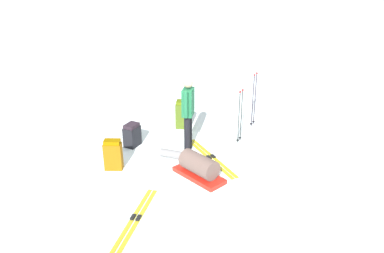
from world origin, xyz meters
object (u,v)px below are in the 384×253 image
at_px(ski_pair_near, 211,157).
at_px(backpack_large_dark, 113,155).
at_px(sleeping_mat_rolled, 173,154).
at_px(gear_sled, 199,167).
at_px(ski_poles_planted_far, 240,113).
at_px(ski_poles_planted_near, 254,97).
at_px(backpack_bright, 132,135).
at_px(skier_standing, 188,111).
at_px(thermos_bottle, 250,177).
at_px(ski_pair_far, 136,218).
at_px(backpack_small_spare, 183,114).

bearing_deg(ski_pair_near, backpack_large_dark, -31.91).
height_order(backpack_large_dark, sleeping_mat_rolled, backpack_large_dark).
bearing_deg(backpack_large_dark, gear_sled, 124.45).
bearing_deg(sleeping_mat_rolled, ski_poles_planted_far, 163.85).
xyz_separation_m(ski_poles_planted_near, ski_poles_planted_far, (1.01, 0.37, -0.06)).
height_order(backpack_large_dark, backpack_bright, backpack_large_dark).
relative_size(skier_standing, ski_poles_planted_near, 1.23).
height_order(ski_poles_planted_near, thermos_bottle, ski_poles_planted_near).
height_order(ski_poles_planted_far, gear_sled, ski_poles_planted_far).
relative_size(ski_pair_near, backpack_bright, 3.49).
relative_size(backpack_bright, gear_sled, 0.49).
bearing_deg(gear_sled, ski_pair_near, -153.85).
bearing_deg(skier_standing, thermos_bottle, 85.74).
bearing_deg(backpack_large_dark, sleeping_mat_rolled, 156.70).
bearing_deg(ski_poles_planted_far, backpack_bright, -39.33).
bearing_deg(ski_poles_planted_near, gear_sled, 16.62).
relative_size(ski_pair_near, ski_pair_far, 1.20).
bearing_deg(gear_sled, ski_poles_planted_far, -165.42).
xyz_separation_m(skier_standing, thermos_bottle, (0.14, 1.84, -0.82)).
bearing_deg(ski_pair_far, backpack_small_spare, -145.41).
relative_size(skier_standing, sleeping_mat_rolled, 3.09).
xyz_separation_m(ski_pair_near, backpack_large_dark, (1.76, -1.10, 0.31)).
bearing_deg(ski_pair_near, ski_poles_planted_near, -167.09).
bearing_deg(thermos_bottle, backpack_bright, -77.83).
xyz_separation_m(ski_pair_far, thermos_bottle, (-2.25, 0.64, 0.12)).
height_order(backpack_small_spare, ski_poles_planted_near, ski_poles_planted_near).
bearing_deg(backpack_bright, ski_pair_near, 116.63).
distance_m(ski_pair_near, sleeping_mat_rolled, 0.84).
distance_m(backpack_small_spare, ski_poles_planted_far, 1.60).
bearing_deg(skier_standing, backpack_small_spare, -128.51).
xyz_separation_m(ski_pair_far, backpack_small_spare, (-3.17, -2.19, 0.34)).
bearing_deg(ski_pair_near, gear_sled, 26.15).
xyz_separation_m(skier_standing, backpack_bright, (0.76, -1.06, -0.69)).
bearing_deg(ski_poles_planted_near, backpack_small_spare, -39.23).
relative_size(ski_poles_planted_near, ski_poles_planted_far, 1.09).
bearing_deg(backpack_bright, backpack_large_dark, 32.99).
xyz_separation_m(backpack_bright, ski_poles_planted_near, (-2.94, 1.21, 0.50)).
xyz_separation_m(backpack_small_spare, gear_sled, (1.46, 1.99, -0.13)).
height_order(skier_standing, ski_pair_near, skier_standing).
relative_size(ski_pair_far, backpack_small_spare, 2.18).
distance_m(skier_standing, ski_poles_planted_far, 1.30).
height_order(ski_pair_far, ski_poles_planted_near, ski_poles_planted_near).
bearing_deg(gear_sled, ski_poles_planted_near, -163.38).
bearing_deg(ski_poles_planted_near, thermos_bottle, 36.17).
relative_size(ski_pair_near, backpack_small_spare, 2.62).
relative_size(backpack_large_dark, backpack_bright, 1.20).
relative_size(skier_standing, backpack_small_spare, 2.35).
relative_size(ski_pair_far, ski_poles_planted_far, 1.23).
distance_m(skier_standing, backpack_large_dark, 1.85).
bearing_deg(sleeping_mat_rolled, gear_sled, 80.36).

